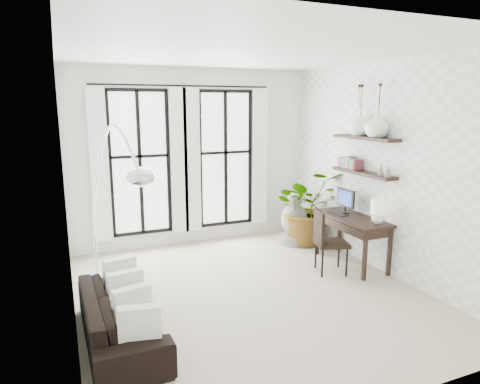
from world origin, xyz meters
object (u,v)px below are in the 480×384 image
sofa (120,317)px  plant (307,207)px  desk_chair (326,237)px  desk (354,221)px  buddha (294,222)px  arc_lamp (112,166)px

sofa → plant: plant is taller
desk_chair → sofa: bearing=-148.6°
desk → buddha: size_ratio=1.38×
arc_lamp → desk: bearing=-1.1°
plant → buddha: bearing=163.9°
sofa → desk_chair: bearing=-77.4°
desk → arc_lamp: 3.80m
desk_chair → buddha: desk_chair is taller
buddha → arc_lamp: bearing=-159.1°
plant → desk: 1.28m
arc_lamp → buddha: size_ratio=2.37×
plant → arc_lamp: arc_lamp is taller
desk → buddha: (-0.30, 1.35, -0.33)m
arc_lamp → sofa: bearing=-96.2°
desk → desk_chair: (-0.57, -0.08, -0.18)m
plant → buddha: (-0.23, 0.07, -0.29)m
buddha → sofa: bearing=-147.4°
desk_chair → buddha: 1.46m
plant → desk: size_ratio=1.04×
desk_chair → arc_lamp: arc_lamp is taller
sofa → desk: (3.74, 0.86, 0.47)m
sofa → desk_chair: desk_chair is taller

